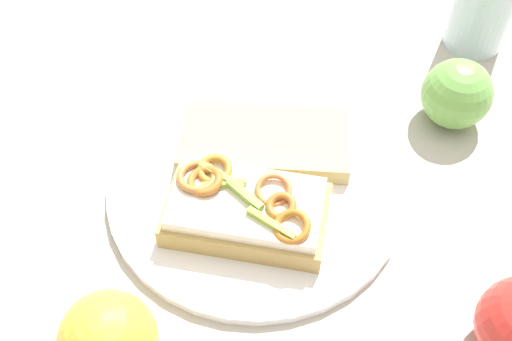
% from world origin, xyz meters
% --- Properties ---
extents(ground_plane, '(2.00, 2.00, 0.00)m').
position_xyz_m(ground_plane, '(0.00, 0.00, 0.00)').
color(ground_plane, '#B8B0A1').
rests_on(ground_plane, ground).
extents(plate, '(0.30, 0.30, 0.01)m').
position_xyz_m(plate, '(0.00, 0.00, 0.01)').
color(plate, white).
rests_on(plate, ground_plane).
extents(sandwich, '(0.17, 0.15, 0.05)m').
position_xyz_m(sandwich, '(-0.02, 0.04, 0.03)').
color(sandwich, tan).
rests_on(sandwich, plate).
extents(bread_slice_side, '(0.19, 0.18, 0.02)m').
position_xyz_m(bread_slice_side, '(0.03, -0.04, 0.02)').
color(bread_slice_side, tan).
rests_on(bread_slice_side, plate).
extents(apple_0, '(0.09, 0.09, 0.08)m').
position_xyz_m(apple_0, '(-0.09, -0.22, 0.04)').
color(apple_0, '#6AAA4A').
rests_on(apple_0, ground_plane).
extents(apple_1, '(0.10, 0.10, 0.08)m').
position_xyz_m(apple_1, '(-0.04, 0.21, 0.04)').
color(apple_1, gold).
rests_on(apple_1, ground_plane).
extents(drinking_glass, '(0.07, 0.07, 0.13)m').
position_xyz_m(drinking_glass, '(-0.03, -0.35, 0.06)').
color(drinking_glass, silver).
rests_on(drinking_glass, ground_plane).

